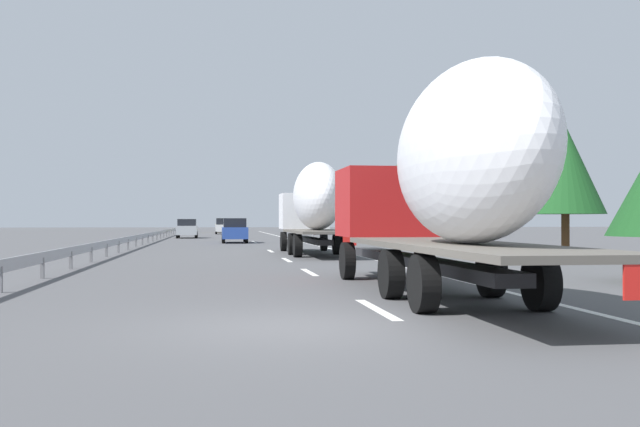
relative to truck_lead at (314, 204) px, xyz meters
name	(u,v)px	position (x,y,z in m)	size (l,w,h in m)	color
ground_plane	(232,244)	(16.27, 3.60, -2.47)	(260.00, 260.00, 0.00)	#4C4C4F
lane_stripe_0	(377,309)	(-21.73, 1.80, -2.47)	(3.20, 0.20, 0.01)	white
lane_stripe_1	(309,272)	(-11.99, 1.80, -2.47)	(3.20, 0.20, 0.01)	white
lane_stripe_2	(287,260)	(-4.72, 1.80, -2.47)	(3.20, 0.20, 0.01)	white
lane_stripe_3	(271,251)	(4.28, 1.80, -2.47)	(3.20, 0.20, 0.01)	white
lane_stripe_4	(254,242)	(21.76, 1.80, -2.47)	(3.20, 0.20, 0.01)	white
lane_stripe_5	(255,242)	(19.77, 1.80, -2.47)	(3.20, 0.20, 0.01)	white
lane_stripe_6	(245,237)	(38.35, 1.80, -2.47)	(3.20, 0.20, 0.01)	white
edge_line_right	(302,242)	(21.27, -1.90, -2.47)	(110.00, 0.20, 0.01)	white
truck_lead	(314,204)	(0.00, 0.00, 0.00)	(12.27, 2.55, 4.38)	silver
truck_trailing	(446,176)	(-20.30, 0.00, 0.10)	(14.03, 2.55, 4.62)	#B21919
car_silver_hatch	(187,228)	(34.68, 7.37, -1.56)	(4.50, 1.92, 1.79)	#ADB2B7
car_yellow_coupe	(222,225)	(66.44, 3.78, -1.49)	(4.35, 1.84, 1.98)	gold
car_white_van	(223,226)	(55.39, 3.84, -1.53)	(4.72, 1.80, 1.86)	white
car_blue_sedan	(235,230)	(19.25, 3.33, -1.55)	(4.71, 1.86, 1.82)	#28479E
road_sign	(313,212)	(23.67, -3.10, -0.13)	(0.10, 0.90, 3.40)	gray
tree_0	(406,180)	(10.38, -7.33, 1.77)	(3.92, 3.92, 6.62)	#472D19
tree_1	(565,169)	(-6.21, -9.79, 1.33)	(3.31, 3.31, 5.70)	#472D19
tree_2	(314,201)	(49.35, -6.72, 1.49)	(3.60, 3.60, 6.04)	#472D19
tree_3	(463,174)	(-0.45, -7.34, 1.46)	(2.88, 2.88, 6.22)	#472D19
tree_5	(372,202)	(30.53, -9.57, 0.85)	(3.23, 3.23, 5.15)	#472D19
guardrail_median	(148,235)	(19.27, 9.60, -1.89)	(94.00, 0.10, 0.76)	#9EA0A5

